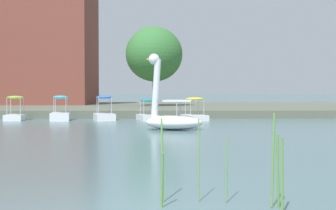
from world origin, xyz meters
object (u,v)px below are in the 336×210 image
Objects in this scene: tree_sapling_by_fence at (154,54)px; pedal_boat_lime at (15,112)px; pedal_boat_blue at (104,113)px; swan_boat at (172,116)px; pedal_boat_teal at (147,114)px; pedal_boat_cyan at (61,113)px; pedal_boat_yellow at (195,113)px.

pedal_boat_lime is at bearing -123.95° from tree_sapling_by_fence.
swan_boat is at bearing -61.37° from pedal_boat_blue.
pedal_boat_teal is 5.40m from pedal_boat_cyan.
pedal_boat_blue is at bearing 178.23° from pedal_boat_yellow.
pedal_boat_lime is (-11.19, 0.25, 0.03)m from pedal_boat_yellow.
pedal_boat_teal is 0.30× the size of tree_sapling_by_fence.
swan_boat is 1.52× the size of pedal_boat_yellow.
pedal_boat_teal is 0.89× the size of pedal_boat_cyan.
pedal_boat_lime reaches higher than pedal_boat_teal.
pedal_boat_cyan is at bearing 179.31° from pedal_boat_yellow.
pedal_boat_yellow is at bearing -0.80° from pedal_boat_teal.
swan_boat reaches higher than pedal_boat_blue.
pedal_boat_teal is 13.68m from tree_sapling_by_fence.
pedal_boat_yellow is 11.19m from pedal_boat_lime.
pedal_boat_lime is at bearing 142.02° from swan_boat.
swan_boat is 20.64m from tree_sapling_by_fence.
pedal_boat_lime reaches higher than pedal_boat_yellow.
pedal_boat_yellow is (1.59, 7.25, -0.19)m from swan_boat.
pedal_boat_lime is at bearing 178.58° from pedal_boat_teal.
tree_sapling_by_fence reaches higher than pedal_boat_lime.
pedal_boat_blue is at bearing -103.08° from tree_sapling_by_fence.
pedal_boat_teal is at bearing -1.42° from pedal_boat_lime.
pedal_boat_cyan is at bearing 179.37° from pedal_boat_teal.
swan_boat is 1.65× the size of pedal_boat_lime.
tree_sapling_by_fence reaches higher than swan_boat.
pedal_boat_teal is at bearing -0.63° from pedal_boat_cyan.
pedal_boat_lime is at bearing 179.26° from pedal_boat_blue.
pedal_boat_blue is 5.55m from pedal_boat_lime.
pedal_boat_cyan is (-2.70, -0.07, 0.02)m from pedal_boat_blue.
pedal_boat_teal is (-1.35, 7.29, -0.24)m from swan_boat.
pedal_boat_cyan is 1.10× the size of pedal_boat_lime.
swan_boat is at bearing -79.51° from pedal_boat_teal.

